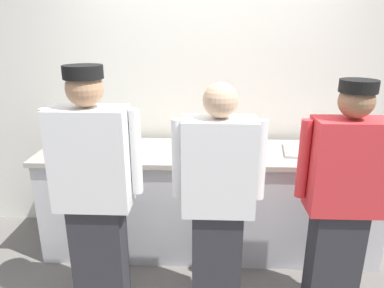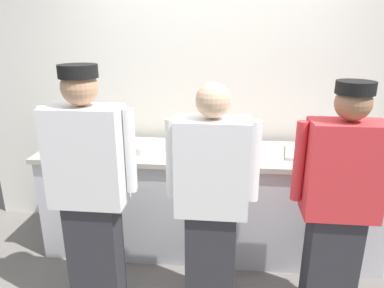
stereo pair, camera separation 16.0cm
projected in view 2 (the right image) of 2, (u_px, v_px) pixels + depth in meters
ground_plane at (206, 272)px, 2.86m from camera, size 9.00×9.00×0.00m
wall_back at (213, 87)px, 3.20m from camera, size 4.45×0.10×2.75m
prep_counter at (209, 201)px, 3.05m from camera, size 2.84×0.67×0.92m
chef_near_left at (90, 189)px, 2.26m from camera, size 0.61×0.24×1.69m
chef_center at (211, 201)px, 2.23m from camera, size 0.59×0.24×1.59m
chef_far_right at (339, 202)px, 2.19m from camera, size 0.59×0.24×1.61m
plate_stack_front at (147, 149)px, 2.88m from camera, size 0.23×0.23×0.06m
mixing_bowl_steel at (82, 140)px, 2.97m from camera, size 0.38×0.38×0.14m
sheet_tray at (313, 154)px, 2.81m from camera, size 0.48×0.42×0.02m
squeeze_bottle_primary at (218, 141)px, 2.87m from camera, size 0.06×0.06×0.19m
squeeze_bottle_secondary at (123, 142)px, 2.85m from camera, size 0.06×0.06×0.20m
ramekin_orange_sauce at (182, 143)px, 3.03m from camera, size 0.09×0.09×0.05m
ramekin_green_sauce at (189, 155)px, 2.74m from camera, size 0.10×0.10×0.05m
deli_cup at (241, 143)px, 2.96m from camera, size 0.09×0.09×0.10m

